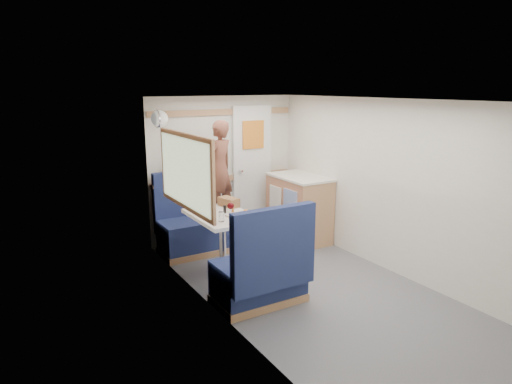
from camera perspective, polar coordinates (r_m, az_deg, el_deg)
floor at (r=4.95m, az=8.16°, el=-12.54°), size 4.50×4.50×0.00m
ceiling at (r=4.46m, az=9.01°, el=11.27°), size 4.50×4.50×0.00m
wall_back at (r=6.46m, az=-4.07°, el=3.03°), size 2.20×0.02×2.00m
wall_left at (r=4.02m, az=-3.73°, el=-3.26°), size 0.02×4.50×2.00m
wall_right at (r=5.35m, az=17.76°, el=0.28°), size 0.02×4.50×2.00m
oak_trim_low at (r=6.47m, az=-3.97°, el=1.69°), size 2.15×0.02×0.08m
oak_trim_high at (r=6.36m, az=-4.11°, el=9.94°), size 2.15×0.02×0.08m
side_window at (r=4.86m, az=-8.91°, el=2.51°), size 0.04×1.30×0.72m
rear_door at (r=6.65m, az=-0.48°, el=3.10°), size 0.62×0.12×1.86m
dinette_table at (r=5.20m, az=-4.23°, el=-4.44°), size 0.62×0.92×0.72m
bench_far at (r=6.03m, az=-7.86°, el=-4.67°), size 0.90×0.59×1.05m
bench_near at (r=4.58m, az=0.73°, el=-10.46°), size 0.90×0.59×1.05m
ledge at (r=6.11m, az=-8.97°, el=1.16°), size 0.90×0.14×0.04m
dome_light at (r=5.61m, az=-11.99°, el=8.95°), size 0.20×0.20×0.20m
galley_counter at (r=6.41m, az=5.39°, el=-1.98°), size 0.57×0.92×0.92m
person at (r=5.94m, az=-4.64°, el=2.89°), size 0.54×0.46×1.26m
duffel_bag at (r=6.09m, az=-8.83°, el=2.36°), size 0.48×0.29×0.22m
tray at (r=5.03m, az=-1.74°, el=-3.07°), size 0.30×0.36×0.02m
orange_fruit at (r=5.01m, az=-1.28°, el=-2.60°), size 0.07×0.07×0.07m
cheese_block at (r=4.82m, az=-2.61°, el=-3.47°), size 0.11×0.08×0.04m
wine_glass at (r=5.00m, az=-3.18°, el=-1.83°), size 0.08×0.08×0.17m
tumbler_left at (r=4.88m, az=-4.37°, el=-3.10°), size 0.06×0.06×0.10m
beer_glass at (r=5.24m, az=-3.08°, el=-2.00°), size 0.06×0.06×0.09m
pepper_grinder at (r=5.19m, az=-3.93°, el=-2.17°), size 0.03×0.03×0.09m
salt_grinder at (r=5.11m, az=-3.29°, el=-2.40°), size 0.04×0.04×0.09m
bread_loaf at (r=5.47m, az=-3.43°, el=-1.26°), size 0.19×0.28×0.11m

